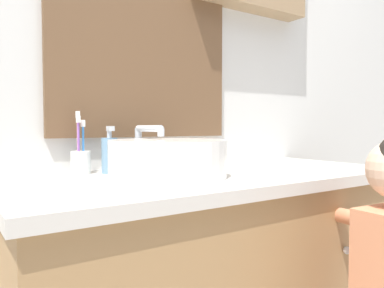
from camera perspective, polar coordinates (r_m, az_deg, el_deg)
name	(u,v)px	position (r m, az deg, el deg)	size (l,w,h in m)	color
wall_back	(171,48)	(1.53, -3.27, 14.44)	(3.20, 0.18, 2.50)	silver
sink_basin	(168,158)	(1.12, -3.74, -2.11)	(0.35, 0.40, 0.16)	white
toothbrush_holder	(81,159)	(1.25, -16.60, -2.28)	(0.06, 0.06, 0.20)	silver
soap_dispenser	(110,154)	(1.24, -12.45, -1.57)	(0.05, 0.05, 0.15)	#6B93B2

